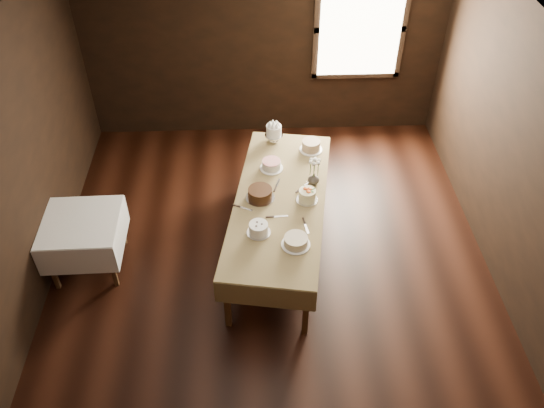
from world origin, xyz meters
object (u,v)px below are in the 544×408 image
at_px(side_table, 81,226).
at_px(flower_vase, 314,179).
at_px(cake_server_c, 278,183).
at_px(cake_server_e, 246,209).
at_px(cake_speckled, 311,146).
at_px(display_table, 280,203).
at_px(cake_chocolate, 260,194).
at_px(cake_flowers, 307,196).
at_px(cake_swirl, 259,229).
at_px(cake_cream, 296,242).
at_px(cake_server_d, 305,186).
at_px(cake_server_b, 307,229).
at_px(cake_server_a, 281,216).
at_px(cake_lattice, 271,165).
at_px(cake_meringue, 274,134).

xyz_separation_m(side_table, flower_vase, (2.58, 0.43, 0.23)).
bearing_deg(flower_vase, cake_server_c, 176.13).
height_order(cake_server_e, flower_vase, flower_vase).
bearing_deg(cake_speckled, display_table, -115.40).
bearing_deg(side_table, cake_chocolate, 5.95).
relative_size(cake_flowers, flower_vase, 1.89).
distance_m(cake_swirl, cake_cream, 0.42).
distance_m(cake_speckled, cake_chocolate, 1.08).
distance_m(side_table, cake_cream, 2.37).
bearing_deg(cake_server_d, cake_server_e, 160.09).
bearing_deg(cake_server_b, cake_server_a, -137.04).
height_order(cake_lattice, cake_chocolate, cake_chocolate).
height_order(side_table, cake_chocolate, cake_chocolate).
bearing_deg(cake_server_e, cake_speckled, 77.88).
xyz_separation_m(display_table, cake_cream, (0.12, -0.71, 0.11)).
height_order(cake_speckled, flower_vase, flower_vase).
distance_m(display_table, cake_lattice, 0.56).
relative_size(cake_meringue, cake_flowers, 0.94).
bearing_deg(display_table, cake_meringue, 91.13).
bearing_deg(cake_swirl, cake_lattice, 80.75).
bearing_deg(cake_chocolate, cake_speckled, 53.53).
bearing_deg(cake_cream, cake_swirl, 153.73).
relative_size(cake_chocolate, cake_cream, 1.05).
xyz_separation_m(cake_lattice, cake_server_d, (0.36, -0.33, -0.04)).
bearing_deg(cake_server_c, side_table, 119.71).
bearing_deg(cake_server_e, cake_server_b, -2.64).
xyz_separation_m(cake_speckled, cake_server_c, (-0.44, -0.61, -0.06)).
relative_size(cake_speckled, cake_cream, 0.83).
xyz_separation_m(cake_meringue, cake_server_b, (0.28, -1.58, -0.11)).
distance_m(cake_lattice, cake_server_b, 1.08).
xyz_separation_m(display_table, cake_speckled, (0.43, 0.90, 0.12)).
bearing_deg(cake_meringue, cake_cream, -85.41).
height_order(cake_flowers, flower_vase, cake_flowers).
relative_size(display_table, side_table, 3.14).
bearing_deg(cake_server_e, cake_server_a, 5.45).
relative_size(display_table, flower_vase, 19.35).
bearing_deg(cake_meringue, cake_swirl, -97.95).
bearing_deg(cake_server_a, cake_server_c, 87.12).
distance_m(side_table, cake_meringue, 2.52).
relative_size(cake_swirl, cake_server_d, 1.04).
bearing_deg(cake_chocolate, cake_server_a, -54.92).
height_order(cake_server_c, flower_vase, flower_vase).
bearing_deg(cake_server_a, cake_server_d, 55.86).
xyz_separation_m(side_table, cake_flowers, (2.48, 0.15, 0.23)).
distance_m(cake_lattice, cake_server_e, 0.76).
distance_m(cake_flowers, cake_server_d, 0.26).
bearing_deg(cake_server_b, display_table, -161.47).
bearing_deg(cake_cream, cake_flowers, 75.63).
bearing_deg(flower_vase, cake_flowers, -108.84).
height_order(display_table, side_table, display_table).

